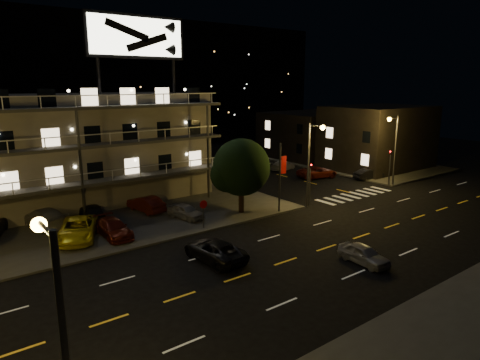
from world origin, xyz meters
TOP-DOWN VIEW (x-y plane):
  - ground at (0.00, 0.00)m, footprint 140.00×140.00m
  - curb_nw at (-14.00, 20.00)m, footprint 44.00×24.00m
  - curb_ne at (30.00, 20.00)m, footprint 16.00×24.00m
  - motel at (-9.94, 23.88)m, footprint 28.00×13.80m
  - side_bldg_front at (29.99, 16.00)m, footprint 14.06×10.00m
  - side_bldg_back at (29.99, 28.00)m, footprint 14.06×12.00m
  - hill_backdrop at (-5.94, 68.78)m, footprint 120.00×25.00m
  - streetlight_nc at (8.50, 7.94)m, footprint 0.44×1.92m
  - streetlight_ne at (22.14, 8.30)m, footprint 1.92×0.44m
  - streetlight_s at (-18.00, -7.94)m, footprint 0.44×1.92m
  - signal_nw at (9.00, 8.50)m, footprint 0.20×0.27m
  - signal_ne at (22.00, 8.50)m, footprint 0.27×0.20m
  - banner_north at (5.09, 8.40)m, footprint 0.83×0.16m
  - stop_sign at (-3.00, 8.57)m, footprint 0.91×0.11m
  - tree at (2.06, 10.30)m, footprint 5.31×5.12m
  - lot_car_2 at (-11.82, 12.22)m, footprint 4.66×6.12m
  - lot_car_3 at (-9.48, 11.14)m, footprint 1.87×4.52m
  - lot_car_4 at (-2.84, 11.71)m, footprint 2.23×3.89m
  - lot_car_7 at (-13.12, 16.73)m, footprint 3.04×5.57m
  - lot_car_8 at (-9.38, 16.29)m, footprint 2.07×4.21m
  - lot_car_9 at (-4.70, 15.67)m, footprint 2.14×4.50m
  - side_car_0 at (23.13, 12.02)m, footprint 4.07×2.27m
  - side_car_1 at (18.71, 16.47)m, footprint 5.51×3.31m
  - side_car_2 at (18.56, 22.60)m, footprint 4.77×3.08m
  - side_car_3 at (21.07, 31.27)m, footprint 4.32×3.09m
  - road_car_east at (1.92, -3.26)m, footprint 1.65×3.70m
  - road_car_west at (-5.62, 3.09)m, footprint 2.63×5.14m

SIDE VIEW (x-z plane):
  - ground at x=0.00m, z-range 0.00..0.00m
  - curb_nw at x=-14.00m, z-range 0.00..0.15m
  - curb_ne at x=30.00m, z-range 0.00..0.15m
  - road_car_east at x=1.92m, z-range 0.00..1.24m
  - side_car_0 at x=23.13m, z-range 0.00..1.27m
  - side_car_2 at x=18.56m, z-range 0.00..1.29m
  - side_car_3 at x=21.07m, z-range 0.00..1.37m
  - road_car_west at x=-5.62m, z-range 0.00..1.39m
  - side_car_1 at x=18.71m, z-range 0.00..1.43m
  - lot_car_4 at x=-2.84m, z-range 0.15..1.40m
  - lot_car_3 at x=-9.48m, z-range 0.15..1.46m
  - lot_car_8 at x=-9.38m, z-range 0.15..1.53m
  - lot_car_9 at x=-4.70m, z-range 0.15..1.57m
  - lot_car_7 at x=-13.12m, z-range 0.15..1.68m
  - lot_car_2 at x=-11.82m, z-range 0.15..1.69m
  - stop_sign at x=-3.00m, z-range 0.41..3.01m
  - signal_nw at x=9.00m, z-range 0.27..4.87m
  - signal_ne at x=22.00m, z-range 0.27..4.87m
  - banner_north at x=5.09m, z-range 0.23..6.63m
  - side_bldg_back at x=29.99m, z-range 0.00..7.00m
  - tree at x=2.06m, z-range 0.78..7.47m
  - side_bldg_front at x=29.99m, z-range 0.00..8.50m
  - streetlight_nc at x=8.50m, z-range 0.96..8.96m
  - streetlight_ne at x=22.14m, z-range 0.96..8.96m
  - streetlight_s at x=-18.00m, z-range 0.96..8.96m
  - motel at x=-9.94m, z-range -3.71..14.39m
  - hill_backdrop at x=-5.94m, z-range -0.45..23.55m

